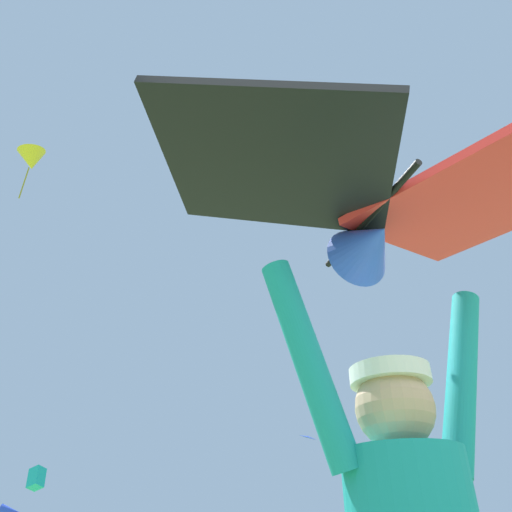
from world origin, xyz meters
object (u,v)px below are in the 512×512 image
Objects in this scene: distant_kite_teal_far_center at (36,478)px; distant_kite_blue_high_right at (308,437)px; held_stunt_kite at (375,203)px; distant_kite_yellow_high_left at (32,160)px.

distant_kite_teal_far_center is 1.68× the size of distant_kite_blue_high_right.
distant_kite_blue_high_right is (7.40, 22.35, 3.82)m from held_stunt_kite.
held_stunt_kite is 1.38× the size of distant_kite_teal_far_center.
distant_kite_blue_high_right is at bearing -25.03° from distant_kite_teal_far_center.
distant_kite_teal_far_center is at bearing 92.62° from distant_kite_yellow_high_left.
distant_kite_blue_high_right reaches higher than held_stunt_kite.
distant_kite_yellow_high_left reaches higher than distant_kite_teal_far_center.
held_stunt_kite is at bearing -65.89° from distant_kite_yellow_high_left.
distant_kite_teal_far_center is at bearing 154.97° from distant_kite_blue_high_right.
distant_kite_blue_high_right is (13.13, -6.13, 1.48)m from distant_kite_teal_far_center.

